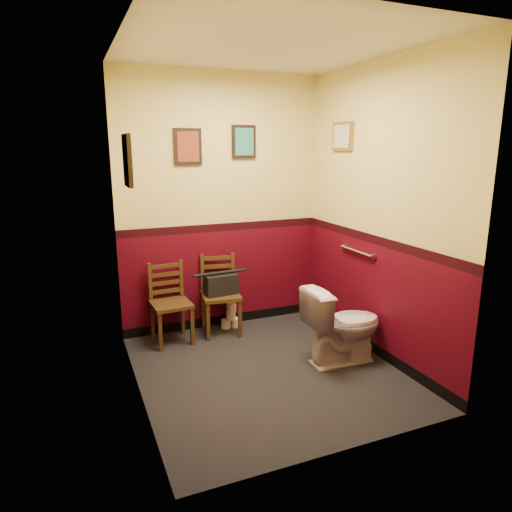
{
  "coord_description": "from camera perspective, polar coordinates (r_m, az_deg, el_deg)",
  "views": [
    {
      "loc": [
        -1.52,
        -3.4,
        1.95
      ],
      "look_at": [
        0.0,
        0.25,
        1.0
      ],
      "focal_mm": 32.0,
      "sensor_mm": 36.0,
      "label": 1
    }
  ],
  "objects": [
    {
      "name": "ceiling",
      "position": [
        3.8,
        1.6,
        24.91
      ],
      "size": [
        2.2,
        2.4,
        0.0
      ],
      "primitive_type": "cube",
      "rotation": [
        3.14,
        0.0,
        0.0
      ],
      "color": "silver",
      "rests_on": "ground"
    },
    {
      "name": "framed_print_back_a",
      "position": [
        4.72,
        -8.52,
        13.36
      ],
      "size": [
        0.28,
        0.04,
        0.36
      ],
      "color": "black",
      "rests_on": "wall_back"
    },
    {
      "name": "tp_stack",
      "position": [
        5.08,
        -3.16,
        -7.66
      ],
      "size": [
        0.22,
        0.13,
        0.29
      ],
      "color": "silver",
      "rests_on": "floor"
    },
    {
      "name": "wall_front",
      "position": [
        2.74,
        11.76,
        0.61
      ],
      "size": [
        2.2,
        0.0,
        2.7
      ],
      "primitive_type": "cube",
      "rotation": [
        -1.57,
        0.0,
        0.0
      ],
      "color": "#440512",
      "rests_on": "ground"
    },
    {
      "name": "wall_right",
      "position": [
        4.33,
        14.93,
        5.1
      ],
      "size": [
        0.0,
        2.4,
        2.7
      ],
      "primitive_type": "cube",
      "rotation": [
        1.57,
        0.0,
        -1.57
      ],
      "color": "#440512",
      "rests_on": "ground"
    },
    {
      "name": "grab_bar",
      "position": [
        4.58,
        12.44,
        0.59
      ],
      "size": [
        0.05,
        0.56,
        0.06
      ],
      "color": "silver",
      "rests_on": "wall_right"
    },
    {
      "name": "wall_back",
      "position": [
        4.88,
        -4.32,
        6.41
      ],
      "size": [
        2.2,
        0.0,
        2.7
      ],
      "primitive_type": "cube",
      "rotation": [
        1.57,
        0.0,
        0.0
      ],
      "color": "#440512",
      "rests_on": "ground"
    },
    {
      "name": "framed_print_right",
      "position": [
        4.77,
        10.75,
        14.48
      ],
      "size": [
        0.04,
        0.34,
        0.28
      ],
      "color": "olive",
      "rests_on": "wall_right"
    },
    {
      "name": "toilet_brush",
      "position": [
        4.52,
        13.36,
        -11.4
      ],
      "size": [
        0.13,
        0.13,
        0.47
      ],
      "color": "silver",
      "rests_on": "floor"
    },
    {
      "name": "wall_left",
      "position": [
        3.48,
        -15.36,
        3.11
      ],
      "size": [
        0.0,
        2.4,
        2.7
      ],
      "primitive_type": "cube",
      "rotation": [
        1.57,
        0.0,
        1.57
      ],
      "color": "#440512",
      "rests_on": "ground"
    },
    {
      "name": "chair_right",
      "position": [
        4.88,
        -4.5,
        -4.82
      ],
      "size": [
        0.44,
        0.44,
        0.83
      ],
      "rotation": [
        0.0,
        0.0,
        -0.14
      ],
      "color": "#513718",
      "rests_on": "floor"
    },
    {
      "name": "chair_left",
      "position": [
        4.73,
        -10.7,
        -5.8
      ],
      "size": [
        0.4,
        0.4,
        0.81
      ],
      "rotation": [
        0.0,
        0.0,
        0.05
      ],
      "color": "#513718",
      "rests_on": "floor"
    },
    {
      "name": "toilet",
      "position": [
        4.3,
        10.82,
        -8.5
      ],
      "size": [
        0.74,
        0.43,
        0.71
      ],
      "primitive_type": "imported",
      "rotation": [
        0.0,
        0.0,
        1.55
      ],
      "color": "white",
      "rests_on": "floor"
    },
    {
      "name": "floor",
      "position": [
        4.2,
        1.35,
        -14.14
      ],
      "size": [
        2.2,
        2.4,
        0.0
      ],
      "primitive_type": "cube",
      "color": "black",
      "rests_on": "ground"
    },
    {
      "name": "framed_print_back_b",
      "position": [
        4.91,
        -1.53,
        14.08
      ],
      "size": [
        0.26,
        0.04,
        0.34
      ],
      "color": "black",
      "rests_on": "wall_back"
    },
    {
      "name": "handbag",
      "position": [
        4.81,
        -4.45,
        -3.53
      ],
      "size": [
        0.35,
        0.19,
        0.25
      ],
      "rotation": [
        0.0,
        0.0,
        0.07
      ],
      "color": "black",
      "rests_on": "chair_right"
    },
    {
      "name": "framed_print_left",
      "position": [
        3.53,
        -15.75,
        11.41
      ],
      "size": [
        0.04,
        0.3,
        0.38
      ],
      "color": "black",
      "rests_on": "wall_left"
    }
  ]
}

